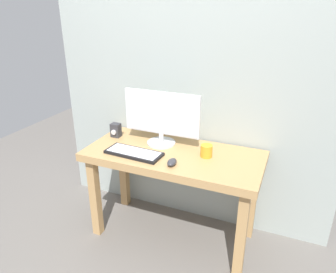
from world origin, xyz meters
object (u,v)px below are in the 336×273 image
(monitor, at_px, (162,117))
(audio_controller, at_px, (116,130))
(keyboard_primary, at_px, (134,153))
(mouse, at_px, (172,162))
(coffee_mug, at_px, (206,151))
(desk, at_px, (173,165))

(monitor, height_order, audio_controller, monitor)
(audio_controller, bearing_deg, keyboard_primary, -38.54)
(mouse, relative_size, coffee_mug, 1.15)
(desk, distance_m, keyboard_primary, 0.31)
(monitor, bearing_deg, mouse, -55.20)
(keyboard_primary, relative_size, mouse, 4.15)
(monitor, height_order, mouse, monitor)
(desk, xyz_separation_m, audio_controller, (-0.55, 0.09, 0.16))
(monitor, relative_size, audio_controller, 5.33)
(audio_controller, bearing_deg, desk, -9.64)
(desk, distance_m, coffee_mug, 0.29)
(desk, relative_size, coffee_mug, 14.57)
(desk, relative_size, audio_controller, 11.45)
(keyboard_primary, distance_m, mouse, 0.32)
(keyboard_primary, distance_m, audio_controller, 0.38)
(monitor, distance_m, audio_controller, 0.43)
(mouse, distance_m, coffee_mug, 0.28)
(desk, bearing_deg, coffee_mug, 6.50)
(monitor, bearing_deg, keyboard_primary, -112.47)
(audio_controller, bearing_deg, coffee_mug, -4.74)
(desk, bearing_deg, mouse, -71.14)
(mouse, bearing_deg, monitor, 121.59)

